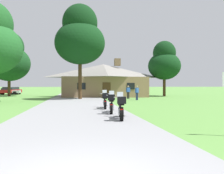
{
  "coord_description": "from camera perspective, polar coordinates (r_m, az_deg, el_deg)",
  "views": [
    {
      "loc": [
        0.03,
        -4.02,
        1.7
      ],
      "look_at": [
        2.84,
        14.61,
        1.57
      ],
      "focal_mm": 37.47,
      "sensor_mm": 36.0,
      "label": 1
    }
  ],
  "objects": [
    {
      "name": "motorcycle_yellow_farthest_in_row",
      "position": [
        16.66,
        -1.73,
        -3.32
      ],
      "size": [
        0.67,
        2.08,
        1.3
      ],
      "rotation": [
        0.0,
        0.0,
        -0.09
      ],
      "color": "black",
      "rests_on": "asphalt_driveway"
    },
    {
      "name": "tree_by_lodge_front",
      "position": [
        29.27,
        -7.82,
        11.93
      ],
      "size": [
        6.09,
        6.09,
        11.56
      ],
      "color": "#422D19",
      "rests_on": "ground"
    },
    {
      "name": "tree_right_of_lodge",
      "position": [
        37.76,
        12.65,
        5.92
      ],
      "size": [
        5.08,
        5.08,
        8.68
      ],
      "color": "#422D19",
      "rests_on": "ground"
    },
    {
      "name": "bystander_blue_shirt_beside_signpost",
      "position": [
        27.09,
        6.1,
        -1.19
      ],
      "size": [
        0.5,
        0.36,
        1.69
      ],
      "rotation": [
        0.0,
        0.0,
        3.63
      ],
      "color": "navy",
      "rests_on": "ground"
    },
    {
      "name": "stone_lodge",
      "position": [
        35.74,
        -2.12,
        1.75
      ],
      "size": [
        12.84,
        8.2,
        5.84
      ],
      "color": "#896B4C",
      "rests_on": "ground"
    },
    {
      "name": "bystander_blue_shirt_near_lodge",
      "position": [
        29.61,
        3.97,
        -1.09
      ],
      "size": [
        0.54,
        0.28,
        1.67
      ],
      "rotation": [
        0.0,
        0.0,
        3.31
      ],
      "color": "black",
      "rests_on": "ground"
    },
    {
      "name": "motorcycle_black_nearest_to_camera",
      "position": [
        11.39,
        2.21,
        -5.04
      ],
      "size": [
        0.75,
        2.08,
        1.3
      ],
      "rotation": [
        0.0,
        0.0,
        -0.14
      ],
      "color": "black",
      "rests_on": "asphalt_driveway"
    },
    {
      "name": "asphalt_driveway",
      "position": [
        22.08,
        -8.67,
        -3.94
      ],
      "size": [
        6.4,
        80.0,
        0.06
      ],
      "primitive_type": "cube",
      "color": "gray",
      "rests_on": "ground"
    },
    {
      "name": "parked_red_suv_far_left",
      "position": [
        47.56,
        -23.34,
        -0.75
      ],
      "size": [
        2.88,
        4.91,
        1.4
      ],
      "rotation": [
        0.0,
        0.0,
        -0.24
      ],
      "color": "maroon",
      "rests_on": "ground"
    },
    {
      "name": "ground_plane",
      "position": [
        24.08,
        -8.66,
        -3.65
      ],
      "size": [
        500.0,
        500.0,
        0.0
      ],
      "primitive_type": "plane",
      "color": "#56893D"
    },
    {
      "name": "motorcycle_silver_second_in_row",
      "position": [
        13.93,
        -0.11,
        -4.05
      ],
      "size": [
        0.78,
        2.07,
        1.3
      ],
      "rotation": [
        0.0,
        0.0,
        -0.16
      ],
      "color": "black",
      "rests_on": "asphalt_driveway"
    },
    {
      "name": "tree_left_far",
      "position": [
        40.08,
        -23.83,
        6.35
      ],
      "size": [
        6.45,
        6.45,
        10.11
      ],
      "color": "#422D19",
      "rests_on": "ground"
    },
    {
      "name": "parked_silver_sedan_far_left",
      "position": [
        46.78,
        -24.07,
        -0.93
      ],
      "size": [
        4.31,
        2.13,
        1.2
      ],
      "rotation": [
        0.0,
        0.0,
        1.64
      ],
      "color": "#ADAFB7",
      "rests_on": "ground"
    }
  ]
}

